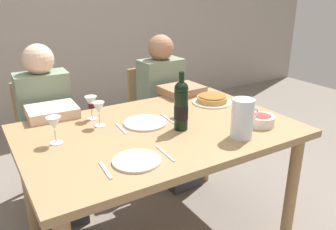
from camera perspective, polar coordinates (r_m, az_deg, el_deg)
The scene contains 19 objects.
dining_table at distance 1.96m, azimuth -1.48°, elevation -4.63°, with size 1.50×1.00×0.76m.
wine_bottle at distance 1.85m, azimuth 2.20°, elevation 1.56°, with size 0.08×0.08×0.32m.
water_pitcher at distance 1.81m, azimuth 12.24°, elevation -0.95°, with size 0.17×0.12×0.21m.
baked_tart at distance 2.34m, azimuth 7.35°, elevation 2.66°, with size 0.27×0.27×0.06m.
salad_bowl at distance 2.01m, azimuth 15.18°, elevation -0.70°, with size 0.15×0.15×0.07m.
wine_glass_left_diner at distance 2.08m, azimuth 2.48°, elevation 2.53°, with size 0.07×0.07×0.14m.
wine_glass_right_diner at distance 1.95m, azimuth -11.44°, elevation 1.01°, with size 0.07×0.07×0.14m.
wine_glass_centre at distance 2.06m, azimuth -12.65°, elevation 1.89°, with size 0.07×0.07×0.14m.
wine_glass_spare at distance 1.79m, azimuth -18.41°, elevation -1.51°, with size 0.07×0.07×0.14m.
dinner_plate_left_setting at distance 1.98m, azimuth -3.82°, elevation -1.29°, with size 0.25×0.25×0.01m, color silver.
dinner_plate_right_setting at distance 1.56m, azimuth -5.25°, elevation -7.57°, with size 0.22×0.22×0.01m, color silver.
fork_left_setting at distance 1.92m, azimuth -7.79°, elevation -2.25°, with size 0.16×0.01×0.01m, color silver.
knife_left_setting at distance 2.05m, azimuth -0.11°, elevation -0.57°, with size 0.18×0.01×0.01m, color silver.
knife_right_setting at distance 1.63m, azimuth -0.49°, elevation -6.41°, with size 0.18×0.01×0.01m, color silver.
spoon_right_setting at distance 1.51m, azimuth -10.39°, elevation -9.00°, with size 0.16×0.01×0.01m, color silver.
chair_left at distance 2.67m, azimuth -19.71°, elevation -2.79°, with size 0.42×0.42×0.87m.
diner_left at distance 2.41m, azimuth -19.00°, elevation -2.16°, with size 0.35×0.51×1.16m.
chair_right at distance 2.92m, azimuth -2.38°, elevation 0.49°, with size 0.42×0.42×0.87m.
diner_right at distance 2.70m, azimuth 0.19°, elevation 1.44°, with size 0.35×0.51×1.16m.
Camera 1 is at (-0.88, -1.54, 1.50)m, focal length 36.66 mm.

